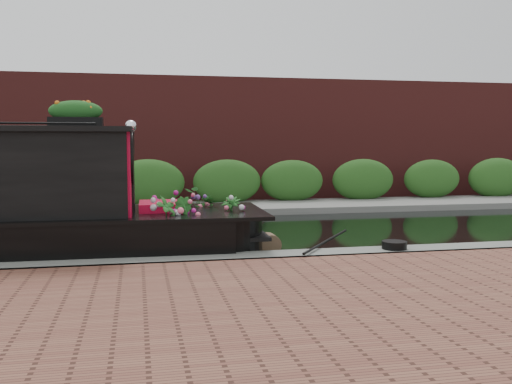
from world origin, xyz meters
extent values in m
plane|color=black|center=(0.00, 0.00, 0.00)|extent=(80.00, 80.00, 0.00)
cube|color=slate|center=(0.00, -3.30, 0.00)|extent=(40.00, 0.60, 0.50)
cube|color=brown|center=(0.00, -7.00, 0.00)|extent=(40.00, 7.00, 0.50)
cube|color=slate|center=(0.00, 4.20, 0.00)|extent=(40.00, 2.40, 0.34)
cube|color=#27561C|center=(0.00, 5.10, 0.00)|extent=(40.00, 1.10, 2.80)
cube|color=maroon|center=(0.00, 7.20, 0.00)|extent=(40.00, 1.00, 8.00)
cube|color=red|center=(-0.43, -2.02, 1.40)|extent=(0.09, 1.72, 1.33)
cube|color=black|center=(-1.73, -2.89, 1.47)|extent=(0.88, 0.05, 0.54)
cube|color=red|center=(0.08, -2.02, 0.69)|extent=(0.80, 0.90, 0.49)
sphere|color=white|center=(-0.42, -2.15, 2.17)|extent=(0.18, 0.18, 0.18)
sphere|color=white|center=(-0.42, -1.88, 2.17)|extent=(0.18, 0.18, 0.18)
cube|color=black|center=(-1.26, -2.02, 2.22)|extent=(0.83, 0.28, 0.16)
ellipsoid|color=orange|center=(-1.26, -2.02, 2.42)|extent=(0.91, 0.29, 0.24)
imported|color=#1F561E|center=(0.09, -2.80, 0.76)|extent=(0.41, 0.39, 0.64)
imported|color=#1F561E|center=(0.37, -2.65, 0.75)|extent=(0.44, 0.44, 0.62)
imported|color=#1F561E|center=(0.79, -1.56, 0.78)|extent=(0.80, 0.79, 0.67)
imported|color=#1F561E|center=(1.16, -2.26, 0.73)|extent=(0.43, 0.43, 0.57)
imported|color=#1F561E|center=(0.13, -1.42, 0.71)|extent=(0.30, 0.34, 0.55)
cylinder|color=brown|center=(1.87, -2.02, 0.17)|extent=(0.35, 0.35, 0.35)
cylinder|color=black|center=(3.58, -3.27, 0.31)|extent=(0.39, 0.39, 0.12)
camera|label=1|loc=(-0.33, -11.43, 1.91)|focal=40.00mm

